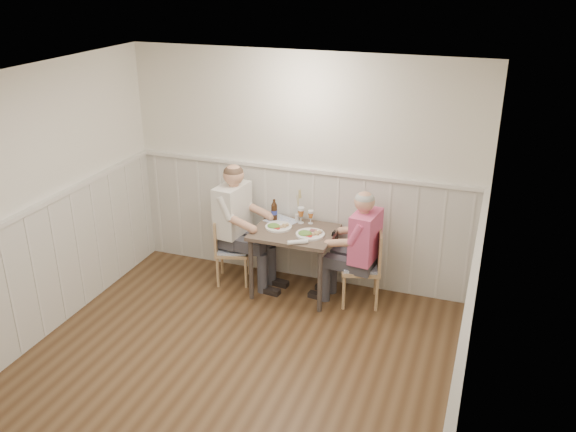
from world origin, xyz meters
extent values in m
plane|color=#48301A|center=(0.00, 0.00, 0.00)|extent=(4.50, 4.50, 0.00)
cube|color=white|center=(0.00, 2.25, 1.30)|extent=(4.00, 0.04, 2.60)
cube|color=white|center=(-2.00, 0.00, 1.30)|extent=(0.04, 4.50, 2.60)
cube|color=white|center=(2.00, 0.00, 1.30)|extent=(0.04, 4.50, 2.60)
cube|color=white|center=(0.00, 0.00, 2.59)|extent=(4.00, 4.50, 0.02)
cube|color=silver|center=(0.00, 2.23, 0.65)|extent=(3.98, 0.03, 1.30)
cube|color=silver|center=(-1.99, 0.00, 0.65)|extent=(0.03, 4.48, 1.30)
cube|color=silver|center=(1.99, 0.00, 0.65)|extent=(0.03, 4.48, 1.30)
cube|color=silver|center=(0.00, 2.22, 1.32)|extent=(3.98, 0.06, 0.04)
cube|color=silver|center=(-1.97, 0.00, 1.32)|extent=(0.06, 4.48, 0.04)
cube|color=silver|center=(1.97, 0.00, 1.32)|extent=(0.06, 4.48, 0.04)
cube|color=#4F4537|center=(0.06, 1.84, 0.73)|extent=(0.88, 0.70, 0.04)
cylinder|color=#3F3833|center=(-0.33, 1.54, 0.35)|extent=(0.05, 0.05, 0.71)
cylinder|color=#3F3833|center=(-0.33, 2.14, 0.35)|extent=(0.05, 0.05, 0.71)
cylinder|color=#3F3833|center=(0.44, 1.54, 0.35)|extent=(0.05, 0.05, 0.71)
cylinder|color=#3F3833|center=(0.44, 2.14, 0.35)|extent=(0.05, 0.05, 0.71)
cube|color=#A2795A|center=(0.80, 1.87, 0.41)|extent=(0.49, 0.49, 0.04)
cube|color=#6E87B7|center=(0.80, 1.87, 0.45)|extent=(0.44, 0.44, 0.03)
cube|color=#A2795A|center=(0.98, 1.92, 0.65)|extent=(0.13, 0.40, 0.42)
cylinder|color=#A2795A|center=(1.01, 1.75, 0.20)|extent=(0.03, 0.03, 0.40)
cylinder|color=#A2795A|center=(0.67, 1.66, 0.20)|extent=(0.03, 0.03, 0.40)
cylinder|color=#A2795A|center=(0.93, 2.08, 0.20)|extent=(0.03, 0.03, 0.40)
cylinder|color=#A2795A|center=(0.59, 2.00, 0.20)|extent=(0.03, 0.03, 0.40)
cube|color=#A2795A|center=(-0.69, 1.85, 0.38)|extent=(0.47, 0.47, 0.04)
cube|color=#6E87B7|center=(-0.69, 1.85, 0.41)|extent=(0.42, 0.42, 0.03)
cube|color=#A2795A|center=(-0.85, 1.80, 0.60)|extent=(0.13, 0.37, 0.39)
cylinder|color=#A2795A|center=(-0.89, 1.96, 0.18)|extent=(0.03, 0.03, 0.37)
cylinder|color=#A2795A|center=(-0.58, 2.05, 0.18)|extent=(0.03, 0.03, 0.37)
cylinder|color=#A2795A|center=(-0.79, 1.65, 0.18)|extent=(0.03, 0.03, 0.37)
cylinder|color=#A2795A|center=(-0.49, 1.74, 0.18)|extent=(0.03, 0.03, 0.37)
cube|color=#3F3F47|center=(0.82, 1.83, 0.22)|extent=(0.47, 0.43, 0.43)
cube|color=#3F3F47|center=(0.63, 1.85, 0.49)|extent=(0.44, 0.39, 0.12)
cube|color=#E44B78|center=(0.82, 1.83, 0.81)|extent=(0.28, 0.45, 0.53)
sphere|color=tan|center=(0.82, 1.83, 1.19)|extent=(0.21, 0.21, 0.21)
sphere|color=#A5A5A0|center=(0.82, 1.83, 1.22)|extent=(0.20, 0.20, 0.20)
cube|color=black|center=(0.48, 1.87, 0.82)|extent=(0.02, 0.07, 0.12)
cube|color=#3F3F47|center=(-0.67, 1.87, 0.23)|extent=(0.51, 0.47, 0.47)
cube|color=#3F3F47|center=(-0.46, 1.85, 0.53)|extent=(0.48, 0.43, 0.14)
cube|color=white|center=(-0.67, 1.87, 0.88)|extent=(0.31, 0.49, 0.57)
sphere|color=tan|center=(-0.67, 1.87, 1.29)|extent=(0.23, 0.23, 0.23)
sphere|color=#4C3828|center=(-0.67, 1.87, 1.32)|extent=(0.22, 0.22, 0.22)
cylinder|color=white|center=(0.25, 1.79, 0.76)|extent=(0.31, 0.31, 0.02)
ellipsoid|color=#3F722D|center=(0.21, 1.75, 0.80)|extent=(0.15, 0.13, 0.06)
sphere|color=tan|center=(0.32, 1.80, 0.79)|extent=(0.04, 0.04, 0.04)
cube|color=brown|center=(0.28, 1.85, 0.78)|extent=(0.09, 0.06, 0.01)
cylinder|color=white|center=(0.34, 1.85, 0.79)|extent=(0.06, 0.06, 0.03)
cylinder|color=white|center=(-0.13, 1.86, 0.76)|extent=(0.29, 0.29, 0.02)
ellipsoid|color=#3F722D|center=(-0.18, 1.82, 0.80)|extent=(0.14, 0.12, 0.05)
sphere|color=tan|center=(-0.07, 1.87, 0.79)|extent=(0.04, 0.04, 0.04)
cylinder|color=silver|center=(0.16, 2.08, 0.75)|extent=(0.05, 0.05, 0.01)
cylinder|color=silver|center=(0.16, 2.08, 0.79)|extent=(0.01, 0.01, 0.07)
cone|color=#B8692A|center=(0.16, 2.08, 0.85)|extent=(0.06, 0.06, 0.06)
cylinder|color=silver|center=(0.16, 2.08, 0.89)|extent=(0.06, 0.06, 0.03)
cylinder|color=silver|center=(0.06, 2.06, 0.75)|extent=(0.07, 0.07, 0.01)
cylinder|color=silver|center=(0.06, 2.06, 0.80)|extent=(0.01, 0.01, 0.08)
cone|color=#B8692A|center=(0.06, 2.06, 0.87)|extent=(0.07, 0.07, 0.07)
cylinder|color=silver|center=(0.06, 2.06, 0.92)|extent=(0.07, 0.07, 0.03)
cylinder|color=black|center=(-0.25, 2.04, 0.84)|extent=(0.07, 0.07, 0.18)
cone|color=black|center=(-0.25, 2.04, 0.95)|extent=(0.07, 0.07, 0.04)
cylinder|color=black|center=(-0.25, 2.04, 0.98)|extent=(0.03, 0.03, 0.03)
cylinder|color=#2D3A9C|center=(-0.25, 2.04, 0.84)|extent=(0.07, 0.07, 0.05)
cylinder|color=white|center=(0.20, 1.53, 0.77)|extent=(0.21, 0.15, 0.05)
cylinder|color=silver|center=(0.00, 2.09, 0.79)|extent=(0.05, 0.05, 0.08)
cylinder|color=tan|center=(0.00, 2.09, 0.94)|extent=(0.03, 0.03, 0.27)
cone|color=tan|center=(0.00, 2.09, 1.11)|extent=(0.04, 0.04, 0.09)
cube|color=#6E87B7|center=(-0.17, 2.04, 0.75)|extent=(0.40, 0.36, 0.01)
camera|label=1|loc=(2.01, -3.83, 3.44)|focal=38.00mm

